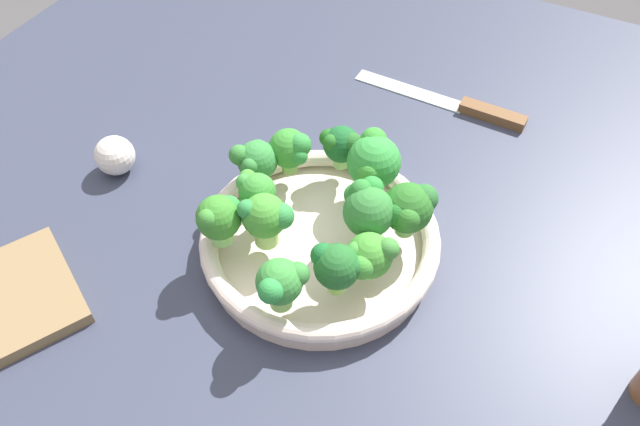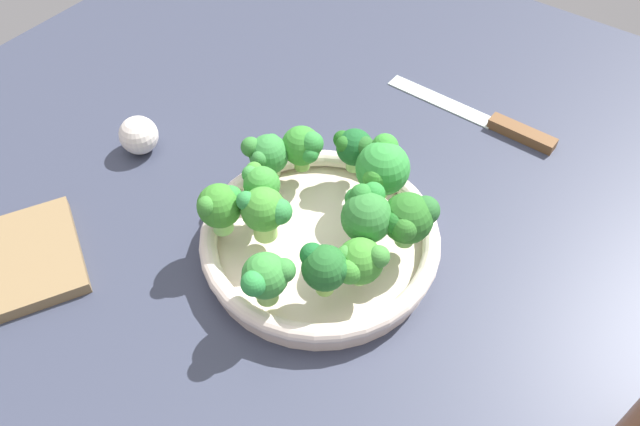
% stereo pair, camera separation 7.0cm
% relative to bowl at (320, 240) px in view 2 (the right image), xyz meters
% --- Properties ---
extents(ground_plane, '(1.30, 1.30, 0.03)m').
position_rel_bowl_xyz_m(ground_plane, '(-0.02, -0.02, -0.03)').
color(ground_plane, '#33384B').
extents(bowl, '(0.28, 0.28, 0.04)m').
position_rel_bowl_xyz_m(bowl, '(0.00, 0.00, 0.00)').
color(bowl, beige).
rests_on(bowl, ground_plane).
extents(broccoli_floret_0, '(0.07, 0.06, 0.07)m').
position_rel_bowl_xyz_m(broccoli_floret_0, '(-0.04, 0.09, 0.06)').
color(broccoli_floret_0, '#76BC60').
rests_on(broccoli_floret_0, bowl).
extents(broccoli_floret_1, '(0.07, 0.06, 0.07)m').
position_rel_bowl_xyz_m(broccoli_floret_1, '(-0.09, 0.02, 0.06)').
color(broccoli_floret_1, '#94D062').
rests_on(broccoli_floret_1, bowl).
extents(broccoli_floret_2, '(0.05, 0.06, 0.07)m').
position_rel_bowl_xyz_m(broccoli_floret_2, '(0.04, -0.04, 0.06)').
color(broccoli_floret_2, '#9ACB65').
rests_on(broccoli_floret_2, bowl).
extents(broccoli_floret_3, '(0.04, 0.05, 0.06)m').
position_rel_bowl_xyz_m(broccoli_floret_3, '(0.01, -0.08, 0.06)').
color(broccoli_floret_3, '#98CE64').
rests_on(broccoli_floret_3, bowl).
extents(broccoli_floret_4, '(0.06, 0.05, 0.06)m').
position_rel_bowl_xyz_m(broccoli_floret_4, '(0.11, 0.01, 0.06)').
color(broccoli_floret_4, '#93CE66').
rests_on(broccoli_floret_4, bowl).
extents(broccoli_floret_5, '(0.05, 0.05, 0.06)m').
position_rel_bowl_xyz_m(broccoli_floret_5, '(0.06, -0.09, 0.06)').
color(broccoli_floret_5, '#91D973').
rests_on(broccoli_floret_5, bowl).
extents(broccoli_floret_6, '(0.06, 0.05, 0.06)m').
position_rel_bowl_xyz_m(broccoli_floret_6, '(0.03, 0.07, 0.05)').
color(broccoli_floret_6, '#9AD06E').
rests_on(broccoli_floret_6, bowl).
extents(broccoli_floret_7, '(0.05, 0.05, 0.06)m').
position_rel_bowl_xyz_m(broccoli_floret_7, '(-0.07, -0.08, 0.06)').
color(broccoli_floret_7, '#87BD58').
rests_on(broccoli_floret_7, bowl).
extents(broccoli_floret_8, '(0.06, 0.06, 0.07)m').
position_rel_bowl_xyz_m(broccoli_floret_8, '(-0.02, 0.05, 0.06)').
color(broccoli_floret_8, '#91BF5A').
rests_on(broccoli_floret_8, bowl).
extents(broccoli_floret_9, '(0.05, 0.06, 0.06)m').
position_rel_bowl_xyz_m(broccoli_floret_9, '(-0.11, -0.03, 0.05)').
color(broccoli_floret_9, '#99CD74').
rests_on(broccoli_floret_9, bowl).
extents(broccoli_floret_10, '(0.05, 0.06, 0.06)m').
position_rel_bowl_xyz_m(broccoli_floret_10, '(0.06, 0.05, 0.06)').
color(broccoli_floret_10, '#93CD5B').
rests_on(broccoli_floret_10, bowl).
extents(broccoli_floret_11, '(0.06, 0.05, 0.06)m').
position_rel_bowl_xyz_m(broccoli_floret_11, '(-0.04, -0.11, 0.05)').
color(broccoli_floret_11, '#98C773').
rests_on(broccoli_floret_11, bowl).
extents(knife, '(0.03, 0.27, 0.01)m').
position_rel_bowl_xyz_m(knife, '(-0.33, 0.06, -0.01)').
color(knife, silver).
rests_on(knife, ground_plane).
extents(garlic_bulb, '(0.05, 0.05, 0.05)m').
position_rel_bowl_xyz_m(garlic_bulb, '(0.00, -0.30, 0.01)').
color(garlic_bulb, silver).
rests_on(garlic_bulb, ground_plane).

